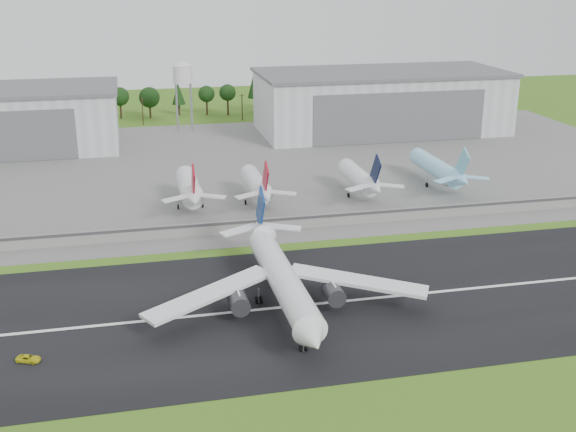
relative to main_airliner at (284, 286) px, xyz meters
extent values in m
plane|color=#3A6919|center=(0.39, -9.56, -4.89)|extent=(600.00, 600.00, 0.00)
cube|color=black|center=(0.39, 0.44, -4.84)|extent=(320.00, 60.00, 0.10)
cube|color=white|center=(0.39, 0.44, -4.78)|extent=(220.00, 1.00, 0.02)
cube|color=slate|center=(0.39, 110.44, -4.84)|extent=(320.00, 150.00, 0.10)
cube|color=gray|center=(0.39, 45.44, -3.14)|extent=(240.00, 0.50, 3.50)
cube|color=#38383A|center=(0.39, 45.14, -1.89)|extent=(240.00, 0.12, 0.70)
cube|color=silver|center=(75.39, 155.44, 7.11)|extent=(100.00, 45.00, 24.00)
cube|color=#595B60|center=(75.39, 155.44, 19.71)|extent=(102.00, 47.00, 1.20)
cube|color=#595B60|center=(75.39, 132.79, 5.19)|extent=(70.00, 0.30, 19.68)
cylinder|color=#99999E|center=(-7.61, 172.44, 5.11)|extent=(0.50, 0.50, 20.00)
cylinder|color=#99999E|center=(-1.61, 178.44, 5.11)|extent=(0.50, 0.50, 20.00)
cylinder|color=silver|center=(-4.61, 175.44, 18.61)|extent=(8.00, 8.00, 7.00)
cone|color=silver|center=(-4.61, 175.44, 23.31)|extent=(8.40, 8.40, 2.40)
cylinder|color=white|center=(0.01, 0.44, 1.31)|extent=(6.33, 44.07, 5.80)
cone|color=white|center=(-0.30, -24.56, 1.31)|extent=(5.87, 6.07, 5.80)
cone|color=white|center=(0.33, 26.93, 2.51)|extent=(5.62, 9.07, 5.51)
cube|color=navy|center=(0.32, 26.43, 7.81)|extent=(0.62, 9.54, 11.13)
cube|color=white|center=(14.98, -1.74, 0.51)|extent=(27.39, 17.72, 2.65)
cylinder|color=#333338|center=(9.46, -3.18, -1.09)|extent=(3.87, 5.55, 3.80)
cube|color=white|center=(5.32, 26.37, 2.91)|extent=(9.55, 5.73, 0.98)
cube|color=white|center=(-15.02, -1.38, 0.51)|extent=(27.19, 18.26, 2.65)
cylinder|color=#333338|center=(-9.54, -2.95, -1.09)|extent=(3.87, 5.55, 3.80)
cube|color=white|center=(-4.68, 26.49, 2.91)|extent=(9.55, 5.92, 0.98)
cube|color=#99999E|center=(-0.04, -3.56, -3.19)|extent=(10.36, 30.12, 3.20)
cylinder|color=black|center=(-4.46, 3.49, -4.04)|extent=(0.42, 1.50, 1.50)
imported|color=yellow|center=(-47.86, -10.69, -4.20)|extent=(4.69, 3.37, 1.19)
cylinder|color=white|center=(-12.34, 70.44, 1.14)|extent=(6.07, 24.00, 6.07)
cone|color=white|center=(-12.34, 54.94, 2.14)|extent=(5.76, 7.00, 5.76)
cube|color=#A70C1C|center=(-12.34, 55.44, 6.94)|extent=(0.45, 8.59, 10.02)
cylinder|color=#99999E|center=(-15.84, 68.44, -3.39)|extent=(0.32, 0.32, 3.00)
cylinder|color=#99999E|center=(-8.84, 68.44, -3.39)|extent=(0.32, 0.32, 3.00)
cylinder|color=black|center=(-15.84, 68.44, -4.09)|extent=(0.40, 1.40, 1.40)
cylinder|color=silver|center=(7.08, 70.44, 0.77)|extent=(5.32, 24.00, 5.32)
cone|color=silver|center=(7.08, 54.94, 1.77)|extent=(5.06, 7.00, 5.06)
cube|color=#A40C23|center=(7.08, 55.44, 6.57)|extent=(0.45, 8.59, 10.02)
cylinder|color=#99999E|center=(3.58, 68.44, -3.39)|extent=(0.32, 0.32, 3.00)
cylinder|color=#99999E|center=(10.58, 68.44, -3.39)|extent=(0.32, 0.32, 3.00)
cylinder|color=black|center=(3.58, 68.44, -4.09)|extent=(0.40, 1.40, 1.40)
cylinder|color=white|center=(38.30, 70.44, 0.82)|extent=(5.42, 24.00, 5.42)
cone|color=white|center=(38.30, 54.94, 1.82)|extent=(5.15, 7.00, 5.15)
cube|color=black|center=(38.30, 55.44, 6.62)|extent=(0.45, 8.59, 10.02)
cylinder|color=#99999E|center=(34.80, 68.44, -3.39)|extent=(0.32, 0.32, 3.00)
cylinder|color=#99999E|center=(41.80, 68.44, -3.39)|extent=(0.32, 0.32, 3.00)
cylinder|color=black|center=(34.80, 68.44, -4.09)|extent=(0.40, 1.40, 1.40)
cylinder|color=#93DDFF|center=(65.47, 75.44, 0.90)|extent=(5.59, 30.00, 5.59)
cone|color=#93DDFF|center=(65.47, 56.94, 1.90)|extent=(5.31, 7.00, 5.31)
cube|color=#66BAD2|center=(65.47, 57.44, 6.70)|extent=(0.45, 8.59, 10.02)
cylinder|color=#99999E|center=(61.97, 73.44, -3.39)|extent=(0.32, 0.32, 3.00)
cylinder|color=#99999E|center=(68.97, 73.44, -3.39)|extent=(0.32, 0.32, 3.00)
cylinder|color=black|center=(61.97, 73.44, -4.09)|extent=(0.40, 1.40, 1.40)
camera|label=1|loc=(-27.88, -128.54, 60.10)|focal=45.00mm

